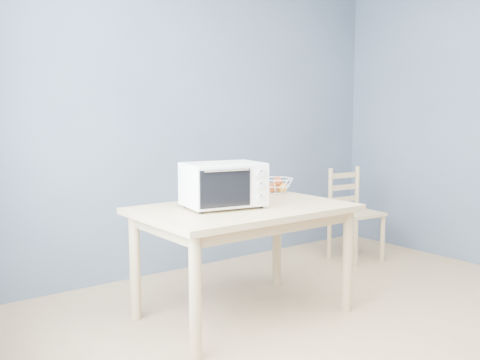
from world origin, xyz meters
TOP-DOWN VIEW (x-y plane):
  - room at (0.00, 0.00)m, footprint 4.01×4.51m
  - dining_table at (-0.45, 1.05)m, footprint 1.40×0.90m
  - toaster_oven at (-0.61, 1.08)m, footprint 0.55×0.43m
  - fruit_basket at (0.10, 1.35)m, footprint 0.27×0.27m
  - dining_chair at (1.23, 1.55)m, footprint 0.43×0.43m

SIDE VIEW (x-z plane):
  - dining_chair at x=1.23m, z-range -0.01..0.85m
  - dining_table at x=-0.45m, z-range 0.27..1.02m
  - fruit_basket at x=0.10m, z-range 0.75..0.88m
  - toaster_oven at x=-0.61m, z-range 0.76..1.05m
  - room at x=0.00m, z-range -0.01..2.61m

